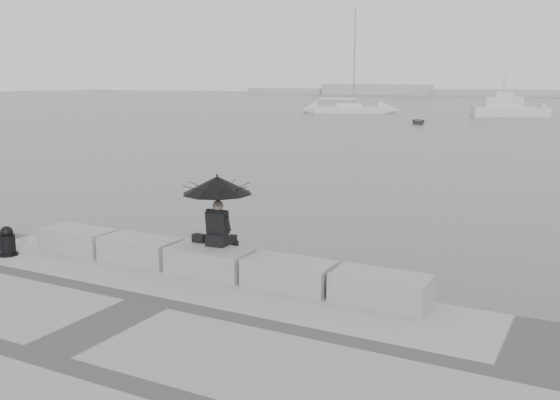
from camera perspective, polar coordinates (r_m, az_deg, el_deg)
The scene contains 13 objects.
ground at distance 12.56m, azimuth -5.22°, elevation -8.36°, with size 360.00×360.00×0.00m, color #414346.
stone_block_far_left at distance 14.12m, azimuth -17.96°, elevation -3.51°, with size 1.60×0.80×0.50m, color slate.
stone_block_left at distance 12.98m, azimuth -12.69°, elevation -4.48°, with size 1.60×0.80×0.50m, color slate.
stone_block_centre at distance 11.98m, azimuth -6.46°, elevation -5.59°, with size 1.60×0.80×0.50m, color slate.
stone_block_right at distance 11.15m, azimuth 0.84°, elevation -6.79°, with size 1.60×0.80×0.50m, color slate.
stone_block_far_right at distance 10.52m, azimuth 9.19°, elevation -8.02°, with size 1.60×0.80×0.50m, color slate.
seated_person at distance 11.89m, azimuth -5.77°, elevation 0.70°, with size 1.35×1.35×1.39m.
bag at distance 12.37m, azimuth -7.42°, elevation -3.48°, with size 0.25×0.14×0.16m, color black.
mooring_bollard at distance 14.30m, azimuth -23.65°, elevation -3.65°, with size 0.40×0.40×0.64m.
distant_landmass at distance 165.10m, azimuth 23.07°, elevation 8.99°, with size 180.00×8.00×2.80m.
sailboat_left at distance 79.03m, azimuth 6.32°, elevation 8.28°, with size 9.04×5.92×12.90m.
motor_cruiser at distance 75.08m, azimuth 20.26°, elevation 7.83°, with size 8.55×5.61×4.50m.
dinghy at distance 61.02m, azimuth 12.51°, elevation 7.05°, with size 2.82×1.19×0.48m, color gray.
Camera 1 is at (6.52, -9.91, 4.15)m, focal length 40.00 mm.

